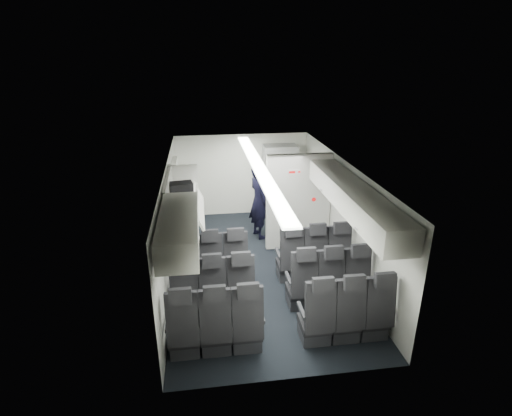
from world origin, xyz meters
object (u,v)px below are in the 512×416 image
object	(u,v)px
seat_row_mid	(271,289)
galley_unit	(280,181)
seat_row_rear	(282,323)
carry_on_bag	(181,189)
seat_row_front	(263,263)
flight_attendant	(259,201)
boarding_door	(177,201)

from	to	relation	value
seat_row_mid	galley_unit	world-z (taller)	galley_unit
seat_row_mid	seat_row_rear	bearing A→B (deg)	-90.00
seat_row_rear	carry_on_bag	size ratio (longest dim) A/B	8.31
seat_row_mid	carry_on_bag	xyz separation A→B (m)	(-1.43, 1.24, 1.42)
carry_on_bag	galley_unit	bearing A→B (deg)	41.10
seat_row_front	flight_attendant	bearing A→B (deg)	83.70
carry_on_bag	boarding_door	bearing A→B (deg)	87.16
seat_row_mid	boarding_door	xyz separation A→B (m)	(-1.64, 2.99, 0.55)
flight_attendant	seat_row_rear	bearing A→B (deg)	158.68
boarding_door	seat_row_front	bearing A→B (deg)	-51.84
galley_unit	boarding_door	world-z (taller)	galley_unit
boarding_door	seat_row_rear	bearing A→B (deg)	-67.13
seat_row_front	carry_on_bag	size ratio (longest dim) A/B	8.31
seat_row_rear	carry_on_bag	xyz separation A→B (m)	(-1.43, 2.14, 1.42)
seat_row_rear	boarding_door	bearing A→B (deg)	112.87
galley_unit	seat_row_rear	bearing A→B (deg)	-100.65
seat_row_rear	boarding_door	distance (m)	4.25
seat_row_rear	flight_attendant	bearing A→B (deg)	86.66
flight_attendant	seat_row_mid	bearing A→B (deg)	157.65
seat_row_front	seat_row_rear	world-z (taller)	same
carry_on_bag	flight_attendant	bearing A→B (deg)	35.85
seat_row_mid	seat_row_rear	distance (m)	0.90
galley_unit	flight_attendant	world-z (taller)	galley_unit
seat_row_rear	galley_unit	bearing A→B (deg)	79.35
seat_row_mid	boarding_door	distance (m)	3.45
seat_row_front	carry_on_bag	bearing A→B (deg)	166.62
seat_row_front	galley_unit	world-z (taller)	galley_unit
flight_attendant	carry_on_bag	bearing A→B (deg)	117.51
boarding_door	seat_row_mid	bearing A→B (deg)	-61.23
seat_row_mid	carry_on_bag	distance (m)	2.37
seat_row_mid	flight_attendant	world-z (taller)	flight_attendant
flight_attendant	carry_on_bag	world-z (taller)	carry_on_bag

